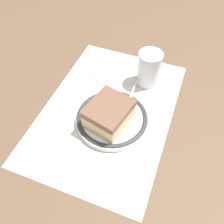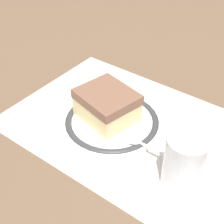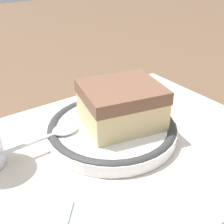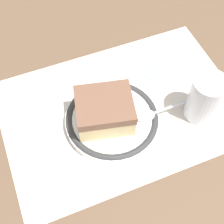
{
  "view_description": "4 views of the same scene",
  "coord_description": "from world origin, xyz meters",
  "px_view_note": "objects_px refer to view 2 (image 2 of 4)",
  "views": [
    {
      "loc": [
        -0.36,
        -0.15,
        0.48
      ],
      "look_at": [
        -0.03,
        -0.02,
        0.04
      ],
      "focal_mm": 38.85,
      "sensor_mm": 36.0,
      "label": 1
    },
    {
      "loc": [
        0.25,
        -0.39,
        0.41
      ],
      "look_at": [
        -0.03,
        -0.02,
        0.04
      ],
      "focal_mm": 53.18,
      "sensor_mm": 36.0,
      "label": 2
    },
    {
      "loc": [
        0.16,
        0.25,
        0.23
      ],
      "look_at": [
        -0.03,
        -0.02,
        0.04
      ],
      "focal_mm": 46.43,
      "sensor_mm": 36.0,
      "label": 3
    },
    {
      "loc": [
        -0.15,
        -0.32,
        0.53
      ],
      "look_at": [
        -0.03,
        -0.02,
        0.04
      ],
      "focal_mm": 52.37,
      "sensor_mm": 36.0,
      "label": 4
    }
  ],
  "objects_px": {
    "sugar_packet": "(195,129)",
    "spoon": "(141,143)",
    "plate": "(112,123)",
    "cake_slice": "(107,105)",
    "cup": "(184,165)"
  },
  "relations": [
    {
      "from": "plate",
      "to": "spoon",
      "type": "distance_m",
      "value": 0.08
    },
    {
      "from": "plate",
      "to": "sugar_packet",
      "type": "distance_m",
      "value": 0.15
    },
    {
      "from": "spoon",
      "to": "cup",
      "type": "height_order",
      "value": "cup"
    },
    {
      "from": "plate",
      "to": "spoon",
      "type": "bearing_deg",
      "value": -15.41
    },
    {
      "from": "sugar_packet",
      "to": "spoon",
      "type": "bearing_deg",
      "value": -116.46
    },
    {
      "from": "spoon",
      "to": "cup",
      "type": "distance_m",
      "value": 0.09
    },
    {
      "from": "cake_slice",
      "to": "cup",
      "type": "height_order",
      "value": "cup"
    },
    {
      "from": "cake_slice",
      "to": "cup",
      "type": "relative_size",
      "value": 1.24
    },
    {
      "from": "plate",
      "to": "spoon",
      "type": "height_order",
      "value": "spoon"
    },
    {
      "from": "cake_slice",
      "to": "spoon",
      "type": "relative_size",
      "value": 0.86
    },
    {
      "from": "spoon",
      "to": "cup",
      "type": "xyz_separation_m",
      "value": [
        0.09,
        -0.02,
        0.02
      ]
    },
    {
      "from": "cake_slice",
      "to": "plate",
      "type": "bearing_deg",
      "value": -11.76
    },
    {
      "from": "cake_slice",
      "to": "sugar_packet",
      "type": "bearing_deg",
      "value": 29.98
    },
    {
      "from": "plate",
      "to": "sugar_packet",
      "type": "xyz_separation_m",
      "value": [
        0.13,
        0.08,
        -0.01
      ]
    },
    {
      "from": "sugar_packet",
      "to": "plate",
      "type": "bearing_deg",
      "value": -146.69
    }
  ]
}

